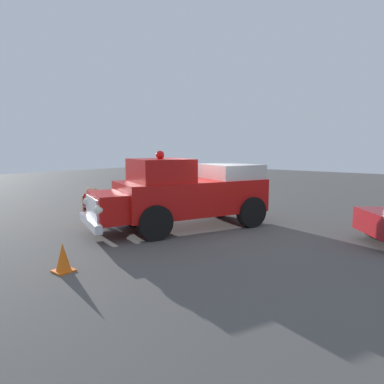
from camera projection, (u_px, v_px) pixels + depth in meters
The scene contains 6 objects.
ground_plane at pixel (209, 226), 11.70m from camera, with size 60.00×60.00×0.00m, color #514F4C.
vintage_fire_truck at pixel (186, 192), 11.31m from camera, with size 4.33×6.33×2.59m.
lawn_chair_near_truck at pixel (88, 207), 12.08m from camera, with size 0.69×0.69×1.02m.
lawn_chair_spare at pixel (94, 199), 13.84m from camera, with size 0.51×0.52×1.02m.
spectator_seated at pixel (92, 204), 12.06m from camera, with size 0.65×0.62×1.29m.
traffic_cone at pixel (63, 258), 7.32m from camera, with size 0.40×0.40×0.64m.
Camera 1 is at (-6.77, 9.26, 2.67)m, focal length 31.60 mm.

